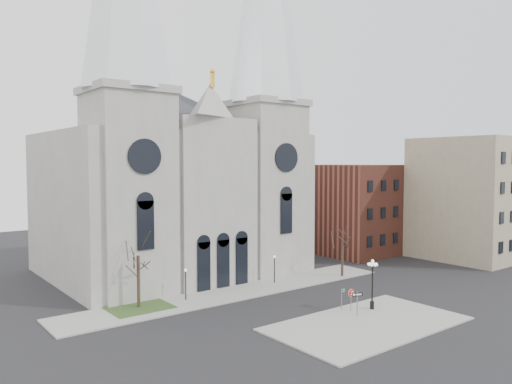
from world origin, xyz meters
TOP-DOWN VIEW (x-y plane):
  - ground at (0.00, 0.00)m, footprint 160.00×160.00m
  - sidewalk_near at (3.00, -5.00)m, footprint 18.00×10.00m
  - sidewalk_far at (0.00, 11.00)m, footprint 40.00×6.00m
  - grass_patch at (-11.00, 12.00)m, footprint 6.00×5.00m
  - cathedral at (0.00, 22.86)m, footprint 33.00×26.66m
  - bg_building_brick at (30.00, 22.00)m, footprint 14.00×18.00m
  - bg_building_tan at (38.00, 6.00)m, footprint 10.00×14.00m
  - tree_left at (-11.00, 12.00)m, footprint 3.20×3.20m
  - tree_right at (15.00, 9.00)m, footprint 3.20×3.20m
  - ped_lamp_left at (-6.00, 11.50)m, footprint 0.32×0.32m
  - ped_lamp_right at (6.00, 11.50)m, footprint 0.32×0.32m
  - stop_sign at (4.56, -1.67)m, footprint 0.72×0.33m
  - globe_lamp at (6.70, -2.48)m, footprint 1.30×1.30m
  - one_way_sign at (3.80, -3.10)m, footprint 0.94×0.45m
  - street_name_sign at (4.34, -0.71)m, footprint 0.63×0.21m

SIDE VIEW (x-z plane):
  - ground at x=0.00m, z-range 0.00..0.00m
  - sidewalk_near at x=3.00m, z-range 0.00..0.14m
  - sidewalk_far at x=0.00m, z-range 0.00..0.14m
  - grass_patch at x=-11.00m, z-range 0.00..0.18m
  - street_name_sign at x=4.34m, z-range 0.34..2.37m
  - one_way_sign at x=3.80m, z-range 0.54..2.86m
  - stop_sign at x=4.56m, z-range 0.62..2.79m
  - ped_lamp_left at x=-6.00m, z-range 0.70..3.96m
  - ped_lamp_right at x=6.00m, z-range 0.70..3.96m
  - globe_lamp at x=6.70m, z-range 0.76..5.63m
  - tree_right at x=15.00m, z-range 1.47..7.47m
  - tree_left at x=-11.00m, z-range 1.83..9.33m
  - bg_building_brick at x=30.00m, z-range 0.00..14.00m
  - bg_building_tan at x=38.00m, z-range 0.00..18.00m
  - cathedral at x=0.00m, z-range -8.52..45.48m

